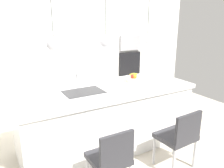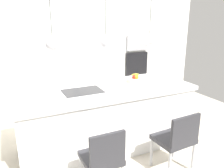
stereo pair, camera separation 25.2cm
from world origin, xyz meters
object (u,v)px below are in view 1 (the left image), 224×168
fruit_bowl (134,79)px  chair_near (111,158)px  oven (129,64)px  chair_middle (179,135)px  microwave (130,43)px

fruit_bowl → chair_near: (-1.04, -1.07, -0.50)m
oven → chair_middle: 2.75m
fruit_bowl → oven: (0.92, 1.49, -0.09)m
chair_middle → chair_near: bearing=180.0°
microwave → chair_middle: size_ratio=0.65×
microwave → fruit_bowl: bearing=-121.6°
oven → chair_middle: oven is taller
oven → chair_middle: size_ratio=0.67×
fruit_bowl → chair_near: bearing=-134.3°
fruit_bowl → oven: bearing=58.4°
microwave → chair_near: bearing=-127.4°
chair_near → fruit_bowl: bearing=45.7°
microwave → oven: 0.50m
oven → chair_near: bearing=-127.4°
chair_near → oven: bearing=52.6°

